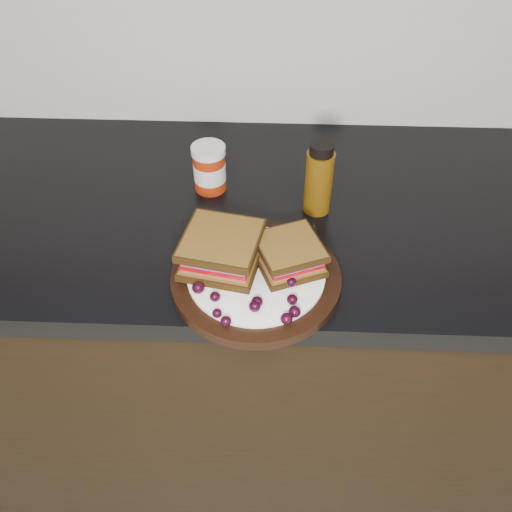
{
  "coord_description": "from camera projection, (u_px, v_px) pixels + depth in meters",
  "views": [
    {
      "loc": [
        0.01,
        0.85,
        1.59
      ],
      "look_at": [
        -0.02,
        1.5,
        0.96
      ],
      "focal_mm": 40.0,
      "sensor_mm": 36.0,
      "label": 1
    }
  ],
  "objects": [
    {
      "name": "base_cabinets",
      "position": [
        266.0,
        353.0,
        1.41
      ],
      "size": [
        3.96,
        0.58,
        0.86
      ],
      "primitive_type": "cube",
      "color": "black",
      "rests_on": "ground_plane"
    },
    {
      "name": "grape_19",
      "position": [
        206.0,
        262.0,
        0.93
      ],
      "size": [
        0.02,
        0.02,
        0.02
      ],
      "primitive_type": "ellipsoid",
      "color": "black",
      "rests_on": "plate"
    },
    {
      "name": "grape_14",
      "position": [
        211.0,
        255.0,
        0.95
      ],
      "size": [
        0.02,
        0.02,
        0.01
      ],
      "primitive_type": "ellipsoid",
      "color": "black",
      "rests_on": "plate"
    },
    {
      "name": "grape_11",
      "position": [
        296.0,
        266.0,
        0.93
      ],
      "size": [
        0.02,
        0.02,
        0.02
      ],
      "primitive_type": "ellipsoid",
      "color": "black",
      "rests_on": "plate"
    },
    {
      "name": "grape_4",
      "position": [
        255.0,
        306.0,
        0.86
      ],
      "size": [
        0.02,
        0.02,
        0.02
      ],
      "primitive_type": "ellipsoid",
      "color": "black",
      "rests_on": "plate"
    },
    {
      "name": "grape_9",
      "position": [
        291.0,
        282.0,
        0.9
      ],
      "size": [
        0.02,
        0.02,
        0.02
      ],
      "primitive_type": "ellipsoid",
      "color": "black",
      "rests_on": "plate"
    },
    {
      "name": "grape_2",
      "position": [
        217.0,
        313.0,
        0.86
      ],
      "size": [
        0.02,
        0.02,
        0.01
      ],
      "primitive_type": "ellipsoid",
      "color": "black",
      "rests_on": "plate"
    },
    {
      "name": "grape_6",
      "position": [
        286.0,
        319.0,
        0.85
      ],
      "size": [
        0.02,
        0.02,
        0.02
      ],
      "primitive_type": "ellipsoid",
      "color": "black",
      "rests_on": "plate"
    },
    {
      "name": "grape_17",
      "position": [
        225.0,
        250.0,
        0.95
      ],
      "size": [
        0.02,
        0.02,
        0.02
      ],
      "primitive_type": "ellipsoid",
      "color": "black",
      "rests_on": "plate"
    },
    {
      "name": "grape_8",
      "position": [
        292.0,
        300.0,
        0.87
      ],
      "size": [
        0.02,
        0.02,
        0.02
      ],
      "primitive_type": "ellipsoid",
      "color": "black",
      "rests_on": "plate"
    },
    {
      "name": "grape_0",
      "position": [
        198.0,
        288.0,
        0.89
      ],
      "size": [
        0.02,
        0.02,
        0.02
      ],
      "primitive_type": "ellipsoid",
      "color": "black",
      "rests_on": "plate"
    },
    {
      "name": "grape_16",
      "position": [
        200.0,
        270.0,
        0.92
      ],
      "size": [
        0.02,
        0.02,
        0.02
      ],
      "primitive_type": "ellipsoid",
      "color": "black",
      "rests_on": "plate"
    },
    {
      "name": "grape_12",
      "position": [
        297.0,
        253.0,
        0.95
      ],
      "size": [
        0.02,
        0.02,
        0.02
      ],
      "primitive_type": "ellipsoid",
      "color": "black",
      "rests_on": "plate"
    },
    {
      "name": "countertop",
      "position": [
        269.0,
        214.0,
        1.1
      ],
      "size": [
        3.98,
        0.6,
        0.04
      ],
      "primitive_type": "cube",
      "color": "black",
      "rests_on": "base_cabinets"
    },
    {
      "name": "grape_18",
      "position": [
        213.0,
        256.0,
        0.94
      ],
      "size": [
        0.02,
        0.02,
        0.02
      ],
      "primitive_type": "ellipsoid",
      "color": "black",
      "rests_on": "plate"
    },
    {
      "name": "sandwich_left",
      "position": [
        222.0,
        250.0,
        0.92
      ],
      "size": [
        0.14,
        0.14,
        0.06
      ],
      "primitive_type": null,
      "rotation": [
        0.0,
        0.0,
        -0.19
      ],
      "color": "brown",
      "rests_on": "plate"
    },
    {
      "name": "grape_5",
      "position": [
        257.0,
        302.0,
        0.87
      ],
      "size": [
        0.02,
        0.02,
        0.02
      ],
      "primitive_type": "ellipsoid",
      "color": "black",
      "rests_on": "plate"
    },
    {
      "name": "grape_7",
      "position": [
        295.0,
        312.0,
        0.86
      ],
      "size": [
        0.02,
        0.02,
        0.02
      ],
      "primitive_type": "ellipsoid",
      "color": "black",
      "rests_on": "plate"
    },
    {
      "name": "sandwich_right",
      "position": [
        289.0,
        254.0,
        0.92
      ],
      "size": [
        0.13,
        0.13,
        0.05
      ],
      "primitive_type": null,
      "rotation": [
        0.0,
        0.0,
        0.38
      ],
      "color": "brown",
      "rests_on": "plate"
    },
    {
      "name": "grape_10",
      "position": [
        306.0,
        273.0,
        0.91
      ],
      "size": [
        0.02,
        0.02,
        0.02
      ],
      "primitive_type": "ellipsoid",
      "color": "black",
      "rests_on": "plate"
    },
    {
      "name": "condiment_jar",
      "position": [
        209.0,
        168.0,
        1.09
      ],
      "size": [
        0.07,
        0.07,
        0.1
      ],
      "primitive_type": "cylinder",
      "rotation": [
        0.0,
        0.0,
        0.04
      ],
      "color": "#9B270B",
      "rests_on": "countertop"
    },
    {
      "name": "grape_3",
      "position": [
        226.0,
        321.0,
        0.84
      ],
      "size": [
        0.02,
        0.02,
        0.02
      ],
      "primitive_type": "ellipsoid",
      "color": "black",
      "rests_on": "plate"
    },
    {
      "name": "grape_13",
      "position": [
        227.0,
        243.0,
        0.96
      ],
      "size": [
        0.02,
        0.02,
        0.02
      ],
      "primitive_type": "ellipsoid",
      "color": "black",
      "rests_on": "plate"
    },
    {
      "name": "oil_bottle",
      "position": [
        319.0,
        178.0,
        1.03
      ],
      "size": [
        0.07,
        0.07,
        0.14
      ],
      "primitive_type": "cylinder",
      "rotation": [
        0.0,
        0.0,
        -0.37
      ],
      "color": "#523408",
      "rests_on": "countertop"
    },
    {
      "name": "plate",
      "position": [
        256.0,
        278.0,
        0.94
      ],
      "size": [
        0.28,
        0.28,
        0.02
      ],
      "primitive_type": "cylinder",
      "color": "black",
      "rests_on": "countertop"
    },
    {
      "name": "grape_1",
      "position": [
        215.0,
        297.0,
        0.88
      ],
      "size": [
        0.02,
        0.02,
        0.02
      ],
      "primitive_type": "ellipsoid",
      "color": "black",
      "rests_on": "plate"
    },
    {
      "name": "grape_15",
      "position": [
        223.0,
        264.0,
        0.93
      ],
      "size": [
        0.02,
        0.02,
        0.02
      ],
      "primitive_type": "ellipsoid",
      "color": "black",
      "rests_on": "plate"
    }
  ]
}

